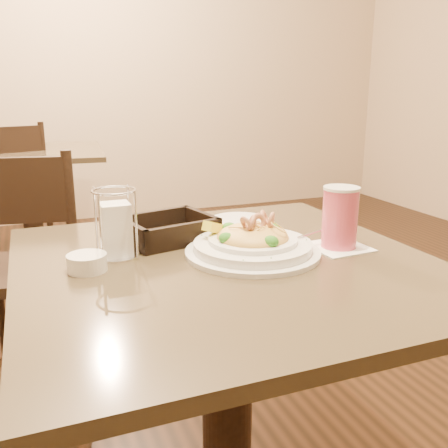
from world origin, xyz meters
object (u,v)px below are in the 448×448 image
object	(u,v)px
side_plate	(240,221)
butter_ramekin	(87,263)
main_table	(227,358)
napkin_caddy	(116,228)
dining_chair_far	(11,192)
pasta_bowl	(252,243)
dining_chair_near	(29,264)
background_table	(30,189)
drink_glass	(340,218)
bread_basket	(168,232)

from	to	relation	value
side_plate	butter_ramekin	distance (m)	0.51
main_table	napkin_caddy	distance (m)	0.40
dining_chair_far	pasta_bowl	distance (m)	2.43
butter_ramekin	napkin_caddy	bearing A→B (deg)	42.52
main_table	pasta_bowl	xyz separation A→B (m)	(0.07, 0.02, 0.27)
dining_chair_near	dining_chair_far	bearing A→B (deg)	-75.91
side_plate	butter_ramekin	size ratio (longest dim) A/B	2.06
pasta_bowl	butter_ramekin	world-z (taller)	pasta_bowl
background_table	dining_chair_far	distance (m)	0.12
pasta_bowl	drink_glass	world-z (taller)	drink_glass
bread_basket	napkin_caddy	distance (m)	0.17
side_plate	bread_basket	bearing A→B (deg)	-159.86
bread_basket	dining_chair_near	bearing A→B (deg)	115.82
background_table	napkin_caddy	size ratio (longest dim) A/B	6.16
dining_chair_far	butter_ramekin	size ratio (longest dim) A/B	11.26
napkin_caddy	butter_ramekin	distance (m)	0.11
background_table	drink_glass	bearing A→B (deg)	-73.73
main_table	pasta_bowl	distance (m)	0.28
main_table	side_plate	world-z (taller)	side_plate
dining_chair_near	side_plate	size ratio (longest dim) A/B	5.46
main_table	background_table	xyz separation A→B (m)	(-0.40, 2.32, 0.00)
main_table	drink_glass	distance (m)	0.42
main_table	butter_ramekin	size ratio (longest dim) A/B	10.90
pasta_bowl	bread_basket	distance (m)	0.24
napkin_caddy	pasta_bowl	bearing A→B (deg)	-18.97
drink_glass	bread_basket	size ratio (longest dim) A/B	0.61
background_table	butter_ramekin	distance (m)	2.29
main_table	background_table	size ratio (longest dim) A/B	0.93
dining_chair_near	side_plate	distance (m)	0.89
pasta_bowl	bread_basket	xyz separation A→B (m)	(-0.15, 0.18, -0.01)
main_table	dining_chair_far	bearing A→B (deg)	102.17
main_table	bread_basket	distance (m)	0.34
dining_chair_near	dining_chair_far	xyz separation A→B (m)	(-0.09, 1.45, 0.00)
background_table	bread_basket	distance (m)	2.16
dining_chair_far	napkin_caddy	bearing A→B (deg)	78.96
background_table	drink_glass	xyz separation A→B (m)	(0.68, -2.33, 0.31)
dining_chair_far	side_plate	distance (m)	2.19
pasta_bowl	side_plate	world-z (taller)	pasta_bowl
napkin_caddy	dining_chair_far	bearing A→B (deg)	97.34
main_table	background_table	distance (m)	2.35
side_plate	butter_ramekin	world-z (taller)	butter_ramekin
main_table	dining_chair_near	distance (m)	1.01
main_table	butter_ramekin	bearing A→B (deg)	170.19
background_table	pasta_bowl	size ratio (longest dim) A/B	2.83
bread_basket	background_table	bearing A→B (deg)	98.57
dining_chair_near	side_plate	bearing A→B (deg)	143.19
side_plate	napkin_caddy	bearing A→B (deg)	-155.58
drink_glass	napkin_caddy	bearing A→B (deg)	165.71
butter_ramekin	drink_glass	bearing A→B (deg)	-5.92
pasta_bowl	drink_glass	xyz separation A→B (m)	(0.21, -0.03, 0.05)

